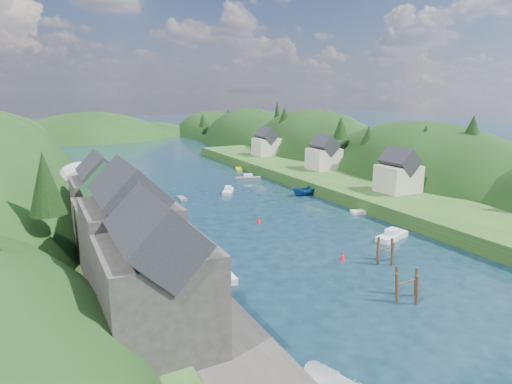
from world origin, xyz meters
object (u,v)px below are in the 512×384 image
channel_buoy_near (343,256)px  piling_cluster_far (385,253)px  piling_cluster_near (406,287)px  channel_buoy_far (259,220)px

channel_buoy_near → piling_cluster_far: bearing=-35.7°
piling_cluster_near → piling_cluster_far: 9.74m
piling_cluster_near → channel_buoy_near: size_ratio=3.37×
channel_buoy_far → piling_cluster_near: bearing=-87.5°
piling_cluster_far → channel_buoy_far: bearing=106.4°
piling_cluster_far → piling_cluster_near: bearing=-121.4°
piling_cluster_near → piling_cluster_far: bearing=58.6°
piling_cluster_near → piling_cluster_far: piling_cluster_near is taller
piling_cluster_near → channel_buoy_far: (-1.31, 29.98, -0.80)m
piling_cluster_far → channel_buoy_near: (-4.20, 3.02, -0.73)m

